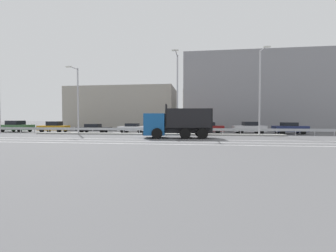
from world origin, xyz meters
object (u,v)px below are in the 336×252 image
parked_car_1 (54,127)px  church_tower (191,103)px  street_lamp_3 (260,89)px  parked_car_4 (168,128)px  parked_car_3 (133,128)px  parked_car_6 (249,128)px  street_lamp_2 (177,90)px  parked_car_2 (94,128)px  street_lamp_1 (77,98)px  parked_car_7 (290,128)px  dump_truck (169,125)px  median_road_sign (162,124)px  parked_car_0 (16,126)px  parked_car_5 (207,128)px

parked_car_1 → church_tower: (18.89, 23.93, 4.97)m
street_lamp_3 → parked_car_4: bearing=162.0°
parked_car_3 → parked_car_4: size_ratio=0.83×
parked_car_6 → church_tower: bearing=15.0°
street_lamp_2 → parked_car_4: 6.04m
street_lamp_3 → parked_car_2: street_lamp_3 is taller
street_lamp_1 → parked_car_7: 26.93m
dump_truck → median_road_sign: size_ratio=2.75×
parked_car_0 → parked_car_7: size_ratio=1.19×
parked_car_7 → parked_car_2: bearing=-91.1°
parked_car_6 → parked_car_7: size_ratio=1.03×
parked_car_5 → street_lamp_1: bearing=107.2°
street_lamp_2 → parked_car_0: street_lamp_2 is taller
street_lamp_2 → church_tower: church_tower is taller
parked_car_0 → church_tower: size_ratio=0.38×
street_lamp_2 → parked_car_6: bearing=23.8°
church_tower → street_lamp_3: bearing=-73.0°
dump_truck → street_lamp_1: (-11.99, 3.91, 3.30)m
parked_car_3 → parked_car_6: (15.43, -0.02, 0.10)m
parked_car_3 → street_lamp_3: bearing=78.4°
street_lamp_2 → parked_car_1: street_lamp_2 is taller
street_lamp_2 → parked_car_7: size_ratio=2.34×
dump_truck → parked_car_0: size_ratio=1.45×
parked_car_6 → parked_car_0: bearing=86.3°
church_tower → dump_truck: bearing=-92.5°
dump_truck → parked_car_7: dump_truck is taller
median_road_sign → parked_car_4: 3.33m
parked_car_1 → parked_car_4: (16.48, -0.04, -0.09)m
dump_truck → parked_car_2: (-11.49, 7.31, -0.62)m
median_road_sign → parked_car_6: bearing=18.2°
church_tower → parked_car_3: bearing=-107.3°
parked_car_1 → street_lamp_1: bearing=-125.5°
dump_truck → parked_car_5: dump_truck is taller
street_lamp_2 → parked_car_7: bearing=16.1°
parked_car_4 → parked_car_7: size_ratio=1.18×
dump_truck → parked_car_1: dump_truck is taller
street_lamp_1 → parked_car_0: street_lamp_1 is taller
parked_car_0 → parked_car_5: size_ratio=1.05×
street_lamp_1 → street_lamp_2: street_lamp_2 is taller
median_road_sign → parked_car_0: (-22.29, 3.49, -0.52)m
parked_car_5 → parked_car_6: bearing=-89.3°
median_road_sign → street_lamp_1: 11.09m
street_lamp_1 → parked_car_7: (26.38, 3.79, -3.81)m
parked_car_2 → street_lamp_2: bearing=70.1°
parked_car_5 → parked_car_7: (10.30, -0.19, -0.00)m
dump_truck → street_lamp_1: street_lamp_1 is taller
median_road_sign → parked_car_6: size_ratio=0.61×
street_lamp_3 → church_tower: church_tower is taller
parked_car_2 → parked_car_6: bearing=87.9°
parked_car_2 → church_tower: (12.85, 24.01, 5.10)m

